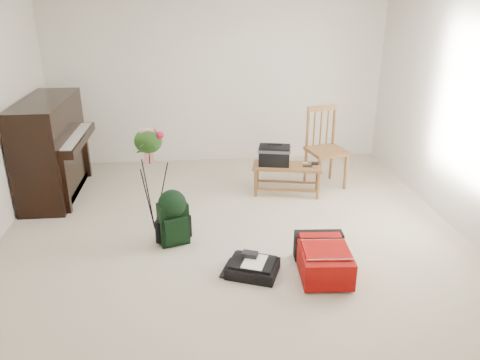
{
  "coord_description": "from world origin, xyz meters",
  "views": [
    {
      "loc": [
        -0.36,
        -4.26,
        2.49
      ],
      "look_at": [
        0.1,
        0.35,
        0.6
      ],
      "focal_mm": 35.0,
      "sensor_mm": 36.0,
      "label": 1
    }
  ],
  "objects": [
    {
      "name": "floor",
      "position": [
        0.0,
        0.0,
        0.0
      ],
      "size": [
        5.0,
        5.5,
        0.01
      ],
      "primitive_type": "cube",
      "color": "beige",
      "rests_on": "ground"
    },
    {
      "name": "wall_back",
      "position": [
        0.0,
        2.75,
        1.25
      ],
      "size": [
        5.0,
        0.04,
        2.5
      ],
      "primitive_type": "cube",
      "color": "white",
      "rests_on": "floor"
    },
    {
      "name": "piano",
      "position": [
        -2.19,
        1.6,
        0.6
      ],
      "size": [
        0.71,
        1.5,
        1.25
      ],
      "color": "black",
      "rests_on": "floor"
    },
    {
      "name": "bench",
      "position": [
        0.69,
        1.3,
        0.48
      ],
      "size": [
        0.94,
        0.53,
        0.68
      ],
      "rotation": [
        0.0,
        0.0,
        -0.21
      ],
      "color": "brown",
      "rests_on": "floor"
    },
    {
      "name": "dining_chair",
      "position": [
        1.37,
        1.56,
        0.52
      ],
      "size": [
        0.55,
        0.55,
        1.06
      ],
      "rotation": [
        0.0,
        0.0,
        0.22
      ],
      "color": "brown",
      "rests_on": "floor"
    },
    {
      "name": "red_suitcase",
      "position": [
        0.79,
        -0.54,
        0.15
      ],
      "size": [
        0.5,
        0.7,
        0.29
      ],
      "rotation": [
        0.0,
        0.0,
        -0.07
      ],
      "color": "#B2070B",
      "rests_on": "floor"
    },
    {
      "name": "black_duffel",
      "position": [
        0.13,
        -0.53,
        0.07
      ],
      "size": [
        0.56,
        0.51,
        0.19
      ],
      "rotation": [
        0.0,
        0.0,
        -0.38
      ],
      "color": "black",
      "rests_on": "floor"
    },
    {
      "name": "green_backpack",
      "position": [
        -0.63,
        0.13,
        0.33
      ],
      "size": [
        0.34,
        0.32,
        0.6
      ],
      "rotation": [
        0.0,
        0.0,
        0.31
      ],
      "color": "black",
      "rests_on": "floor"
    },
    {
      "name": "flower_stand",
      "position": [
        -0.86,
        0.47,
        0.58
      ],
      "size": [
        0.39,
        0.39,
        1.19
      ],
      "rotation": [
        0.0,
        0.0,
        0.06
      ],
      "color": "black",
      "rests_on": "floor"
    }
  ]
}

